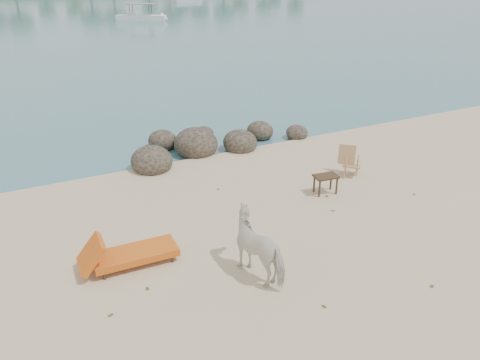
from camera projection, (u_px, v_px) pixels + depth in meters
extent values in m
ellipsoid|color=black|center=(152.00, 162.00, 13.88)|extent=(1.22, 1.34, 0.92)
ellipsoid|color=black|center=(196.00, 145.00, 15.14)|extent=(1.39, 1.53, 1.04)
ellipsoid|color=black|center=(240.00, 143.00, 15.41)|extent=(1.10, 1.21, 0.83)
ellipsoid|color=black|center=(260.00, 132.00, 16.56)|extent=(0.92, 1.01, 0.69)
ellipsoid|color=black|center=(297.00, 134.00, 16.46)|extent=(0.74, 0.82, 0.56)
ellipsoid|color=black|center=(163.00, 141.00, 15.65)|extent=(0.95, 1.04, 0.71)
ellipsoid|color=black|center=(204.00, 134.00, 16.49)|extent=(0.65, 0.71, 0.49)
imported|color=silver|center=(262.00, 247.00, 8.97)|extent=(1.06, 1.61, 1.25)
plane|color=brown|center=(111.00, 316.00, 8.10)|extent=(0.13, 0.13, 0.00)
plane|color=brown|center=(358.00, 161.00, 14.50)|extent=(0.14, 0.14, 0.00)
plane|color=brown|center=(169.00, 241.00, 10.31)|extent=(0.11, 0.11, 0.00)
plane|color=brown|center=(218.00, 190.00, 12.63)|extent=(0.11, 0.11, 0.00)
plane|color=brown|center=(324.00, 308.00, 8.31)|extent=(0.11, 0.11, 0.00)
plane|color=brown|center=(147.00, 290.00, 8.76)|extent=(0.11, 0.11, 0.00)
plane|color=brown|center=(414.00, 195.00, 12.36)|extent=(0.13, 0.13, 0.00)
plane|color=brown|center=(332.00, 212.00, 11.53)|extent=(0.14, 0.14, 0.00)
plane|color=brown|center=(327.00, 197.00, 12.26)|extent=(0.14, 0.14, 0.00)
plane|color=brown|center=(432.00, 287.00, 8.83)|extent=(0.13, 0.13, 0.00)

